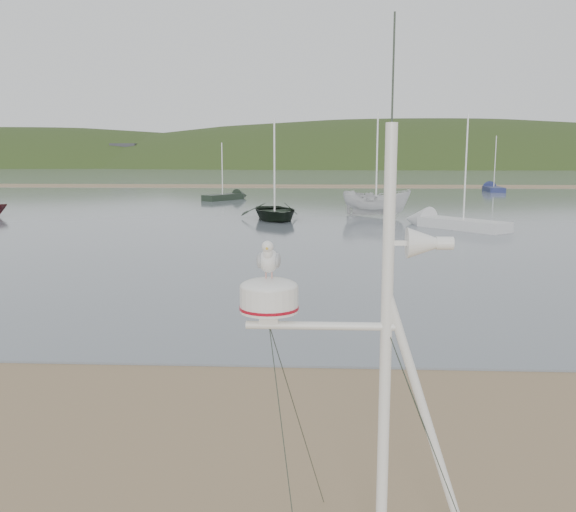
{
  "coord_description": "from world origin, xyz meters",
  "views": [
    {
      "loc": [
        1.96,
        -6.3,
        3.69
      ],
      "look_at": [
        1.61,
        1.0,
        2.5
      ],
      "focal_mm": 38.0,
      "sensor_mm": 36.0,
      "label": 1
    }
  ],
  "objects_px": {
    "sailboat_blue_far": "(491,188)",
    "mast_rig": "(377,453)",
    "boat_dark": "(274,178)",
    "sailboat_white_near": "(439,222)",
    "boat_white": "(376,181)",
    "sailboat_dark_mid": "(232,196)"
  },
  "relations": [
    {
      "from": "boat_white",
      "to": "sailboat_blue_far",
      "type": "xyz_separation_m",
      "value": [
        15.15,
        29.41,
        -1.93
      ]
    },
    {
      "from": "sailboat_white_near",
      "to": "sailboat_blue_far",
      "type": "distance_m",
      "value": 36.98
    },
    {
      "from": "boat_dark",
      "to": "sailboat_white_near",
      "type": "relative_size",
      "value": 0.78
    },
    {
      "from": "mast_rig",
      "to": "sailboat_white_near",
      "type": "relative_size",
      "value": 0.77
    },
    {
      "from": "sailboat_blue_far",
      "to": "sailboat_dark_mid",
      "type": "height_order",
      "value": "sailboat_blue_far"
    },
    {
      "from": "sailboat_blue_far",
      "to": "sailboat_white_near",
      "type": "bearing_deg",
      "value": -109.52
    },
    {
      "from": "boat_white",
      "to": "sailboat_white_near",
      "type": "xyz_separation_m",
      "value": [
        2.79,
        -5.45,
        -1.93
      ]
    },
    {
      "from": "mast_rig",
      "to": "sailboat_white_near",
      "type": "distance_m",
      "value": 28.06
    },
    {
      "from": "sailboat_blue_far",
      "to": "boat_white",
      "type": "bearing_deg",
      "value": -117.26
    },
    {
      "from": "mast_rig",
      "to": "sailboat_blue_far",
      "type": "relative_size",
      "value": 0.75
    },
    {
      "from": "sailboat_dark_mid",
      "to": "sailboat_white_near",
      "type": "bearing_deg",
      "value": -55.54
    },
    {
      "from": "boat_dark",
      "to": "sailboat_blue_far",
      "type": "xyz_separation_m",
      "value": [
        21.26,
        31.84,
        -2.17
      ]
    },
    {
      "from": "boat_white",
      "to": "sailboat_white_near",
      "type": "bearing_deg",
      "value": -128.25
    },
    {
      "from": "boat_white",
      "to": "sailboat_dark_mid",
      "type": "bearing_deg",
      "value": 61.54
    },
    {
      "from": "sailboat_blue_far",
      "to": "mast_rig",
      "type": "bearing_deg",
      "value": -106.32
    },
    {
      "from": "boat_white",
      "to": "sailboat_blue_far",
      "type": "distance_m",
      "value": 33.13
    },
    {
      "from": "boat_dark",
      "to": "boat_white",
      "type": "bearing_deg",
      "value": 6.39
    },
    {
      "from": "boat_white",
      "to": "boat_dark",
      "type": "bearing_deg",
      "value": 136.35
    },
    {
      "from": "sailboat_white_near",
      "to": "sailboat_dark_mid",
      "type": "xyz_separation_m",
      "value": [
        -13.81,
        20.13,
        0.0
      ]
    },
    {
      "from": "mast_rig",
      "to": "boat_dark",
      "type": "distance_m",
      "value": 30.63
    },
    {
      "from": "mast_rig",
      "to": "boat_white",
      "type": "height_order",
      "value": "mast_rig"
    },
    {
      "from": "sailboat_white_near",
      "to": "sailboat_dark_mid",
      "type": "relative_size",
      "value": 1.2
    }
  ]
}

